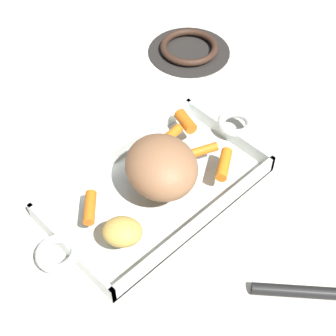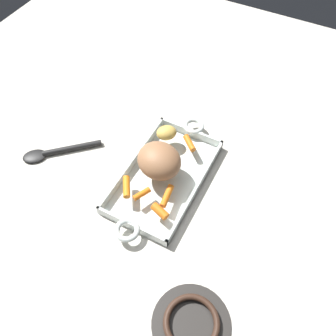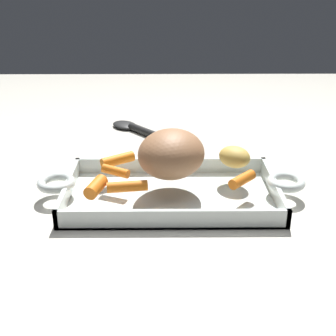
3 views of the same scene
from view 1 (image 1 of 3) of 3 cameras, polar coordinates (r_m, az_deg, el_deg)
ground_plane at (r=0.88m, az=-1.32°, el=-2.77°), size 1.99×1.99×0.00m
roasting_dish at (r=0.88m, az=-1.33°, el=-2.33°), size 0.47×0.21×0.04m
pork_roast at (r=0.82m, az=-0.86°, el=0.05°), size 0.15×0.16×0.08m
baby_carrot_long at (r=0.93m, az=1.98°, el=5.21°), size 0.04×0.05×0.02m
baby_carrot_northwest at (r=0.82m, az=-8.72°, el=-4.37°), size 0.05×0.06×0.02m
baby_carrot_southeast at (r=0.87m, az=6.28°, el=0.43°), size 0.06×0.05×0.02m
baby_carrot_short at (r=0.89m, az=3.99°, el=2.00°), size 0.05×0.04×0.02m
baby_carrot_northeast at (r=0.91m, az=-0.03°, el=3.38°), size 0.07×0.03×0.02m
potato_corner at (r=0.77m, az=-5.14°, el=-7.11°), size 0.08×0.08×0.04m
stove_burner_rear at (r=1.17m, az=2.38°, el=13.16°), size 0.18×0.18×0.02m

